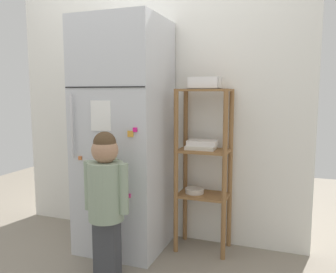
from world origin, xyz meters
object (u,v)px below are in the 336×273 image
at_px(pantry_shelf_unit, 203,159).
at_px(fruit_bin, 204,84).
at_px(child_standing, 106,191).
at_px(refrigerator, 124,137).

bearing_deg(pantry_shelf_unit, fruit_bin, 55.33).
relative_size(child_standing, pantry_shelf_unit, 0.78).
bearing_deg(pantry_shelf_unit, refrigerator, -165.13).
distance_m(pantry_shelf_unit, fruit_bin, 0.58).
height_order(pantry_shelf_unit, fruit_bin, fruit_bin).
bearing_deg(refrigerator, pantry_shelf_unit, 14.87).
relative_size(refrigerator, pantry_shelf_unit, 1.41).
relative_size(refrigerator, child_standing, 1.81).
xyz_separation_m(refrigerator, pantry_shelf_unit, (0.60, 0.16, -0.17)).
xyz_separation_m(refrigerator, fruit_bin, (0.61, 0.17, 0.41)).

